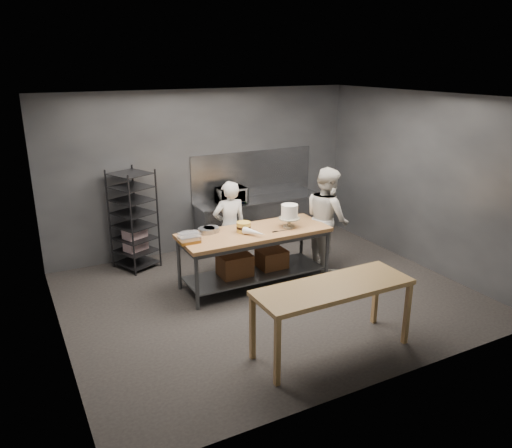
{
  "coord_description": "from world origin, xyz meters",
  "views": [
    {
      "loc": [
        -3.42,
        -6.12,
        3.49
      ],
      "look_at": [
        -0.0,
        0.43,
        1.05
      ],
      "focal_mm": 35.0,
      "sensor_mm": 36.0,
      "label": 1
    }
  ],
  "objects_px": {
    "chef_behind": "(230,227)",
    "frosted_cake_stand": "(289,213)",
    "near_counter": "(333,292)",
    "layer_cake": "(244,227)",
    "speed_rack": "(134,220)",
    "microwave": "(231,195)",
    "work_table": "(253,251)",
    "chef_right": "(327,219)"
  },
  "relations": [
    {
      "from": "chef_right",
      "to": "near_counter",
      "type": "bearing_deg",
      "value": 153.53
    },
    {
      "from": "near_counter",
      "to": "layer_cake",
      "type": "relative_size",
      "value": 8.95
    },
    {
      "from": "layer_cake",
      "to": "near_counter",
      "type": "bearing_deg",
      "value": -86.88
    },
    {
      "from": "chef_right",
      "to": "work_table",
      "type": "bearing_deg",
      "value": 99.13
    },
    {
      "from": "near_counter",
      "to": "frosted_cake_stand",
      "type": "relative_size",
      "value": 5.32
    },
    {
      "from": "microwave",
      "to": "layer_cake",
      "type": "relative_size",
      "value": 2.43
    },
    {
      "from": "microwave",
      "to": "frosted_cake_stand",
      "type": "height_order",
      "value": "frosted_cake_stand"
    },
    {
      "from": "chef_behind",
      "to": "chef_right",
      "type": "bearing_deg",
      "value": 163.29
    },
    {
      "from": "chef_behind",
      "to": "chef_right",
      "type": "xyz_separation_m",
      "value": [
        1.56,
        -0.61,
        0.09
      ]
    },
    {
      "from": "near_counter",
      "to": "layer_cake",
      "type": "xyz_separation_m",
      "value": [
        -0.12,
        2.22,
        0.19
      ]
    },
    {
      "from": "chef_right",
      "to": "frosted_cake_stand",
      "type": "bearing_deg",
      "value": 107.66
    },
    {
      "from": "work_table",
      "to": "layer_cake",
      "type": "bearing_deg",
      "value": 172.78
    },
    {
      "from": "layer_cake",
      "to": "speed_rack",
      "type": "bearing_deg",
      "value": 130.25
    },
    {
      "from": "chef_behind",
      "to": "microwave",
      "type": "height_order",
      "value": "chef_behind"
    },
    {
      "from": "speed_rack",
      "to": "microwave",
      "type": "bearing_deg",
      "value": 2.42
    },
    {
      "from": "frosted_cake_stand",
      "to": "near_counter",
      "type": "bearing_deg",
      "value": -106.94
    },
    {
      "from": "microwave",
      "to": "work_table",
      "type": "bearing_deg",
      "value": -103.42
    },
    {
      "from": "speed_rack",
      "to": "layer_cake",
      "type": "xyz_separation_m",
      "value": [
        1.33,
        -1.58,
        0.14
      ]
    },
    {
      "from": "microwave",
      "to": "layer_cake",
      "type": "bearing_deg",
      "value": -108.52
    },
    {
      "from": "chef_right",
      "to": "frosted_cake_stand",
      "type": "height_order",
      "value": "chef_right"
    },
    {
      "from": "near_counter",
      "to": "frosted_cake_stand",
      "type": "xyz_separation_m",
      "value": [
        0.64,
        2.09,
        0.35
      ]
    },
    {
      "from": "microwave",
      "to": "chef_right",
      "type": "bearing_deg",
      "value": -56.94
    },
    {
      "from": "near_counter",
      "to": "chef_right",
      "type": "relative_size",
      "value": 1.12
    },
    {
      "from": "chef_behind",
      "to": "layer_cake",
      "type": "xyz_separation_m",
      "value": [
        -0.05,
        -0.64,
        0.2
      ]
    },
    {
      "from": "chef_behind",
      "to": "frosted_cake_stand",
      "type": "bearing_deg",
      "value": 137.22
    },
    {
      "from": "work_table",
      "to": "speed_rack",
      "type": "xyz_separation_m",
      "value": [
        -1.49,
        1.6,
        0.28
      ]
    },
    {
      "from": "near_counter",
      "to": "speed_rack",
      "type": "bearing_deg",
      "value": 110.99
    },
    {
      "from": "chef_behind",
      "to": "chef_right",
      "type": "distance_m",
      "value": 1.68
    },
    {
      "from": "near_counter",
      "to": "frosted_cake_stand",
      "type": "distance_m",
      "value": 2.21
    },
    {
      "from": "near_counter",
      "to": "speed_rack",
      "type": "xyz_separation_m",
      "value": [
        -1.46,
        3.79,
        0.04
      ]
    },
    {
      "from": "speed_rack",
      "to": "near_counter",
      "type": "bearing_deg",
      "value": -69.01
    },
    {
      "from": "work_table",
      "to": "chef_right",
      "type": "distance_m",
      "value": 1.49
    },
    {
      "from": "work_table",
      "to": "chef_right",
      "type": "height_order",
      "value": "chef_right"
    },
    {
      "from": "work_table",
      "to": "layer_cake",
      "type": "relative_size",
      "value": 10.74
    },
    {
      "from": "chef_behind",
      "to": "chef_right",
      "type": "relative_size",
      "value": 0.89
    },
    {
      "from": "speed_rack",
      "to": "frosted_cake_stand",
      "type": "xyz_separation_m",
      "value": [
        2.09,
        -1.7,
        0.3
      ]
    },
    {
      "from": "speed_rack",
      "to": "frosted_cake_stand",
      "type": "distance_m",
      "value": 2.71
    },
    {
      "from": "speed_rack",
      "to": "chef_right",
      "type": "distance_m",
      "value": 3.33
    },
    {
      "from": "near_counter",
      "to": "speed_rack",
      "type": "relative_size",
      "value": 1.14
    },
    {
      "from": "speed_rack",
      "to": "frosted_cake_stand",
      "type": "relative_size",
      "value": 4.65
    },
    {
      "from": "speed_rack",
      "to": "layer_cake",
      "type": "height_order",
      "value": "speed_rack"
    },
    {
      "from": "chef_behind",
      "to": "microwave",
      "type": "bearing_deg",
      "value": -111.92
    }
  ]
}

